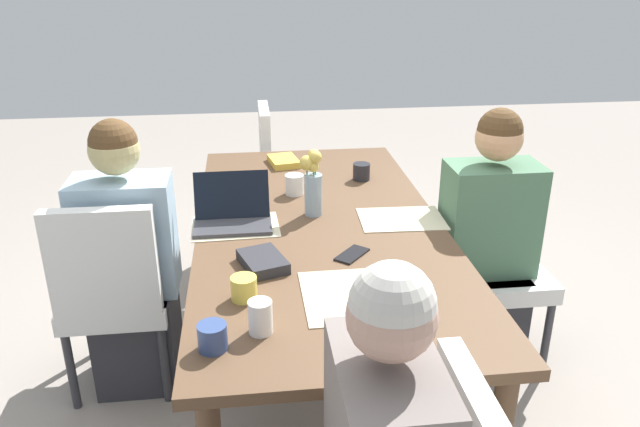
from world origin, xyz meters
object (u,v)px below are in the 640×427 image
Objects in this scene: person_far_left_mid at (131,273)px; book_red_cover at (284,161)px; book_blue_cover at (263,262)px; phone_black at (352,254)px; coffee_mug_centre_left at (213,337)px; coffee_mug_centre_right at (260,317)px; dining_table at (320,239)px; flower_vase at (313,181)px; chair_near_left_far at (492,251)px; chair_head_right_right_near at (284,169)px; coffee_mug_far_left at (244,288)px; laptop_far_left_mid at (233,215)px; coffee_mug_near_right at (361,172)px; person_near_left_far at (486,254)px; coffee_mug_near_left at (294,185)px; chair_far_left_mid at (114,288)px.

person_far_left_mid is 5.97× the size of book_red_cover.
book_blue_cover is 1.33× the size of phone_black.
coffee_mug_centre_left is 0.81× the size of coffee_mug_centre_right.
dining_table is 0.25m from flower_vase.
person_far_left_mid is 0.87m from flower_vase.
coffee_mug_centre_right is (0.07, -0.14, 0.01)m from coffee_mug_centre_left.
chair_near_left_far is at bearing -90.95° from flower_vase.
book_blue_cover is at bearing 153.22° from flower_vase.
person_far_left_mid is at bearing 24.09° from coffee_mug_centre_left.
chair_head_right_right_near is 10.33× the size of coffee_mug_far_left.
phone_black is at bearing -165.97° from flower_vase.
laptop_far_left_mid is 1.60× the size of book_blue_cover.
coffee_mug_centre_left is 1.69m from book_red_cover.
coffee_mug_far_left is (-0.61, -0.04, -0.00)m from laptop_far_left_mid.
coffee_mug_centre_right is (-1.30, 0.55, 0.01)m from coffee_mug_near_right.
chair_head_right_right_near is at bearing -5.54° from coffee_mug_centre_right.
chair_near_left_far reaches higher than book_blue_cover.
coffee_mug_centre_right is at bearing 174.46° from chair_head_right_right_near.
book_red_cover is at bearing 51.89° from chair_near_left_far.
phone_black is (-1.12, -0.18, -0.01)m from book_red_cover.
person_near_left_far is 1.15m from laptop_far_left_mid.
flower_vase is 0.93m from coffee_mug_centre_right.
phone_black is (0.05, -0.34, -0.02)m from book_blue_cover.
flower_vase is at bearing -44.96° from book_blue_cover.
coffee_mug_near_left is 0.69m from phone_black.
person_near_left_far is at bearing -87.74° from chair_far_left_mid.
chair_head_right_right_near is 2.01m from coffee_mug_far_left.
chair_near_left_far and chair_head_right_right_near have the same top height.
person_near_left_far reaches higher than book_blue_cover.
coffee_mug_centre_right reaches higher than book_blue_cover.
chair_head_right_right_near is at bearing -29.21° from chair_far_left_mid.
chair_far_left_mid is 1.00× the size of chair_head_right_right_near.
person_near_left_far is 0.77m from phone_black.
book_red_cover is (0.78, -0.71, 0.22)m from person_far_left_mid.
flower_vase is 1.94× the size of phone_black.
phone_black is (-0.40, 0.73, 0.23)m from chair_near_left_far.
chair_far_left_mid is 1.63m from person_near_left_far.
book_red_cover is (0.29, 0.37, -0.02)m from coffee_mug_near_right.
dining_table is at bearing -96.15° from laptop_far_left_mid.
flower_vase is (-1.29, -0.05, 0.38)m from chair_head_right_right_near.
coffee_mug_centre_right is (-0.78, 0.27, 0.12)m from dining_table.
coffee_mug_near_right is (-0.87, -0.34, 0.27)m from chair_head_right_right_near.
laptop_far_left_mid is at bearing -89.43° from person_far_left_mid.
person_near_left_far is at bearing -112.30° from coffee_mug_near_left.
laptop_far_left_mid is 2.13× the size of phone_black.
chair_head_right_right_near is 2.29m from coffee_mug_centre_left.
coffee_mug_centre_right is 0.21m from coffee_mug_far_left.
chair_near_left_far is at bearing -83.09° from dining_table.
coffee_mug_near_right is at bearing -22.83° from coffee_mug_centre_right.
chair_head_right_right_near is at bearing -7.48° from coffee_mug_far_left.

